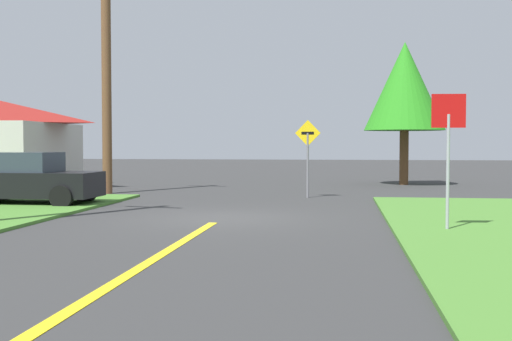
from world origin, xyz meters
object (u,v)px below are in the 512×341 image
(direction_sign, at_px, (308,149))
(oak_tree_left, at_px, (405,87))
(stop_sign, at_px, (448,136))
(parked_car_near_building, at_px, (27,179))
(utility_pole_mid, at_px, (106,70))

(direction_sign, height_order, oak_tree_left, oak_tree_left)
(stop_sign, height_order, parked_car_near_building, stop_sign)
(parked_car_near_building, distance_m, oak_tree_left, 17.29)
(oak_tree_left, bearing_deg, utility_pole_mid, -149.29)
(parked_car_near_building, bearing_deg, utility_pole_mid, 80.32)
(parked_car_near_building, relative_size, utility_pole_mid, 0.46)
(oak_tree_left, bearing_deg, direction_sign, -117.50)
(parked_car_near_building, bearing_deg, direction_sign, 24.58)
(utility_pole_mid, distance_m, direction_sign, 8.17)
(oak_tree_left, bearing_deg, stop_sign, -92.24)
(stop_sign, bearing_deg, oak_tree_left, -95.95)
(stop_sign, relative_size, oak_tree_left, 0.45)
(parked_car_near_building, xyz_separation_m, direction_sign, (8.38, 3.78, 0.88))
(stop_sign, xyz_separation_m, parked_car_near_building, (-11.76, 4.50, -1.23))
(utility_pole_mid, bearing_deg, oak_tree_left, 30.71)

